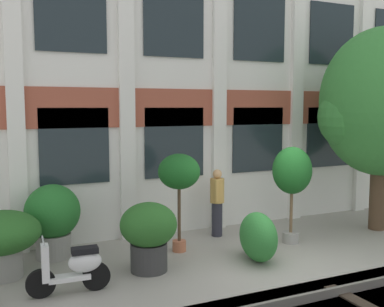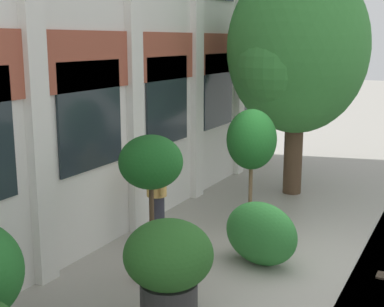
{
  "view_description": "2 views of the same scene",
  "coord_description": "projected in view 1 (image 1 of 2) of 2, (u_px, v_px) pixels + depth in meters",
  "views": [
    {
      "loc": [
        -5.33,
        -7.19,
        3.13
      ],
      "look_at": [
        -1.37,
        1.52,
        2.12
      ],
      "focal_mm": 42.0,
      "sensor_mm": 36.0,
      "label": 1
    },
    {
      "loc": [
        -7.82,
        -2.28,
        3.42
      ],
      "look_at": [
        -0.2,
        1.66,
        1.58
      ],
      "focal_mm": 50.0,
      "sensor_mm": 36.0,
      "label": 2
    }
  ],
  "objects": [
    {
      "name": "potted_plant_tall_urn",
      "position": [
        179.0,
        174.0,
        9.57
      ],
      "size": [
        0.9,
        0.9,
        2.13
      ],
      "color": "#B76647",
      "rests_on": "ground"
    },
    {
      "name": "topiary_hedge",
      "position": [
        258.0,
        237.0,
        9.12
      ],
      "size": [
        0.96,
        1.35,
        0.99
      ],
      "primitive_type": "ellipsoid",
      "rotation": [
        0.0,
        0.0,
        4.48
      ],
      "color": "#2D7A33",
      "rests_on": "ground"
    },
    {
      "name": "apartment_facade",
      "position": [
        214.0,
        87.0,
        11.52
      ],
      "size": [
        14.74,
        0.64,
        7.26
      ],
      "color": "silver",
      "rests_on": "ground"
    },
    {
      "name": "potted_plant_ribbed_drum",
      "position": [
        2.0,
        237.0,
        8.16
      ],
      "size": [
        1.39,
        1.39,
        1.24
      ],
      "color": "gray",
      "rests_on": "ground"
    },
    {
      "name": "broadleaf_tree",
      "position": [
        382.0,
        106.0,
        11.18
      ],
      "size": [
        3.2,
        3.05,
        5.08
      ],
      "color": "#4C3826",
      "rests_on": "ground"
    },
    {
      "name": "resident_by_doorway",
      "position": [
        217.0,
        200.0,
        10.81
      ],
      "size": [
        0.34,
        0.46,
        1.63
      ],
      "rotation": [
        0.0,
        0.0,
        -0.56
      ],
      "color": "#282833",
      "rests_on": "ground"
    },
    {
      "name": "potted_plant_terracotta_small",
      "position": [
        292.0,
        173.0,
        10.18
      ],
      "size": [
        0.89,
        0.89,
        2.22
      ],
      "color": "gray",
      "rests_on": "ground"
    },
    {
      "name": "potted_plant_glazed_jar",
      "position": [
        53.0,
        217.0,
        9.26
      ],
      "size": [
        1.13,
        1.13,
        1.54
      ],
      "color": "gray",
      "rests_on": "ground"
    },
    {
      "name": "ground_plane",
      "position": [
        285.0,
        263.0,
        9.03
      ],
      "size": [
        80.0,
        80.0,
        0.0
      ],
      "primitive_type": "plane",
      "color": "#9E998E"
    },
    {
      "name": "scooter_near_curb",
      "position": [
        73.0,
        268.0,
        7.51
      ],
      "size": [
        1.38,
        0.5,
        0.98
      ],
      "rotation": [
        0.0,
        0.0,
        3.08
      ],
      "color": "black",
      "rests_on": "ground"
    },
    {
      "name": "potted_plant_fluted_column",
      "position": [
        149.0,
        231.0,
        8.51
      ],
      "size": [
        1.09,
        1.09,
        1.32
      ],
      "color": "#333333",
      "rests_on": "ground"
    }
  ]
}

